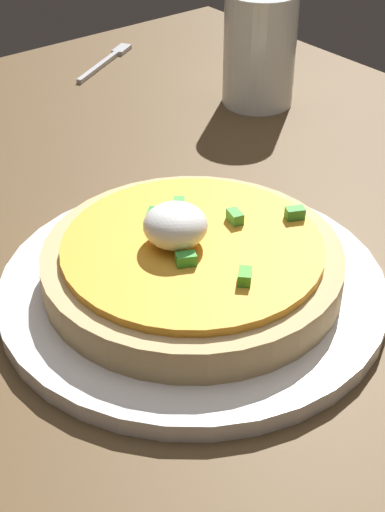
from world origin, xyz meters
TOP-DOWN VIEW (x-y plane):
  - dining_table at (0.00, 0.00)cm, footprint 91.94×65.97cm
  - plate at (3.84, -9.40)cm, footprint 26.50×26.50cm
  - pizza at (3.81, -9.43)cm, footprint 20.29×20.29cm
  - cup_far at (-17.50, 16.17)cm, footprint 7.31×7.31cm
  - fork at (-36.87, 10.32)cm, footprint 6.99×11.07cm

SIDE VIEW (x-z plane):
  - dining_table at x=0.00cm, z-range 0.00..2.12cm
  - fork at x=-36.87cm, z-range 2.12..2.62cm
  - plate at x=3.84cm, z-range 2.12..3.40cm
  - pizza at x=3.81cm, z-range 2.07..7.89cm
  - cup_far at x=-17.50cm, z-range 1.63..12.98cm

